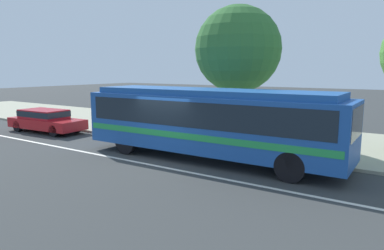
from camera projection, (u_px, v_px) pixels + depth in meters
ground_plane at (165, 161)px, 13.92m from camera, size 120.00×120.00×0.00m
sidewalk_slab at (239, 134)px, 19.25m from camera, size 60.00×8.00×0.12m
lane_stripe_center at (152, 165)px, 13.26m from camera, size 56.00×0.16×0.01m
transit_bus at (210, 119)px, 13.87m from camera, size 10.72×2.75×2.80m
sedan_behind_bus at (46, 119)px, 20.20m from camera, size 4.87×2.04×1.29m
pedestrian_waiting_near_sign at (273, 131)px, 14.43m from camera, size 0.40×0.40×1.65m
pedestrian_walking_along_curb at (246, 125)px, 16.08m from camera, size 0.35×0.35×1.64m
bus_stop_sign at (331, 118)px, 13.07m from camera, size 0.13×0.44×2.59m
street_tree_near_stop at (238, 49)px, 16.99m from camera, size 4.17×4.17×6.49m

